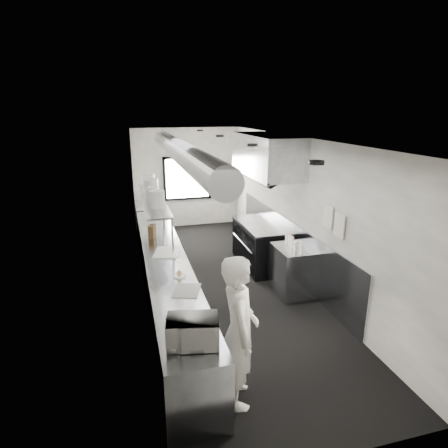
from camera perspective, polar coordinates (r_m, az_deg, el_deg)
floor at (r=7.46m, az=-0.15°, el=-9.05°), size 3.00×8.00×0.01m
ceiling at (r=6.71m, az=-0.17°, el=12.92°), size 3.00×8.00×0.01m
wall_back at (r=10.78m, az=-5.64°, el=6.96°), size 3.00×0.02×2.80m
wall_front at (r=3.55m, az=17.23°, el=-16.01°), size 3.00×0.02×2.80m
wall_left at (r=6.75m, az=-12.57°, el=0.42°), size 0.02×8.00×2.80m
wall_right at (r=7.47m, az=11.05°, el=2.13°), size 0.02×8.00×2.80m
wall_cladding at (r=7.97m, az=9.64°, el=-3.24°), size 0.03×5.50×1.10m
hvac_duct at (r=6.98m, az=-6.69°, el=10.92°), size 0.40×6.40×0.40m
service_window at (r=10.74m, az=-5.61°, el=6.93°), size 1.36×0.05×1.25m
exhaust_hood at (r=7.75m, az=6.47°, el=10.35°), size 0.81×2.20×0.88m
prep_counter at (r=6.64m, az=-8.77°, el=-8.44°), size 0.70×6.00×0.90m
pass_shelf at (r=7.69m, az=-10.72°, el=3.63°), size 0.45×3.00×0.68m
range at (r=8.18m, az=5.64°, el=-3.13°), size 0.88×1.60×0.94m
bottle_station at (r=7.04m, az=10.49°, el=-6.99°), size 0.65×0.80×0.90m
far_work_table at (r=10.10m, az=-11.17°, el=0.47°), size 0.70×1.20×0.90m
notice_sheet_a at (r=6.38m, az=15.54°, el=1.11°), size 0.02×0.28×0.38m
notice_sheet_b at (r=6.11m, az=17.13°, el=-0.23°), size 0.02×0.28×0.38m
line_cook at (r=4.37m, az=2.32°, el=-16.01°), size 0.54×0.73×1.82m
microwave at (r=4.12m, az=-4.80°, el=-15.98°), size 0.57×0.47×0.30m
deli_tub_a at (r=4.34m, az=-7.31°, el=-15.67°), size 0.19×0.19×0.11m
deli_tub_b at (r=4.52m, az=-8.10°, el=-14.34°), size 0.17×0.17×0.10m
newspaper at (r=5.26m, az=-5.71°, el=-10.00°), size 0.47×0.53×0.01m
small_plate at (r=5.68m, az=-6.81°, el=-7.84°), size 0.25×0.25×0.02m
pastry at (r=5.66m, az=-6.83°, el=-7.40°), size 0.08×0.08×0.08m
cutting_board at (r=6.60m, az=-8.71°, el=-4.27°), size 0.53×0.63×0.02m
knife_block at (r=7.38m, az=-10.88°, el=-1.09°), size 0.17×0.25×0.25m
plate_stack_a at (r=6.89m, az=-10.12°, el=3.73°), size 0.35×0.35×0.31m
plate_stack_b at (r=7.38m, az=-10.71°, el=4.47°), size 0.28×0.28×0.28m
plate_stack_c at (r=7.72m, az=-10.97°, el=5.35°), size 0.32×0.32×0.37m
plate_stack_d at (r=8.27m, az=-11.37°, el=6.14°), size 0.29×0.29×0.38m
squeeze_bottle_a at (r=6.58m, az=11.68°, el=-3.79°), size 0.07×0.07×0.17m
squeeze_bottle_b at (r=6.69m, az=10.76°, el=-3.31°), size 0.08×0.08×0.18m
squeeze_bottle_c at (r=6.85m, az=10.29°, el=-2.73°), size 0.08×0.08×0.20m
squeeze_bottle_d at (r=6.99m, az=9.96°, el=-2.35°), size 0.07×0.07×0.19m
squeeze_bottle_e at (r=7.07m, az=9.51°, el=-2.17°), size 0.06×0.06×0.17m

